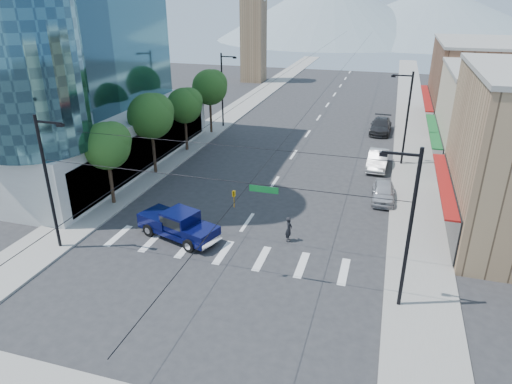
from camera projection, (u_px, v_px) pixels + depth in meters
ground at (218, 265)px, 28.36m from camera, size 160.00×160.00×0.00m
sidewalk_left at (239, 108)px, 66.57m from camera, size 4.00×120.00×0.15m
sidewalk_right at (411, 120)px, 60.29m from camera, size 4.00×120.00×0.15m
shop_mid at (510, 122)px, 42.38m from camera, size 12.00×14.00×9.00m
shop_far at (485, 86)px, 56.22m from camera, size 12.00×18.00×10.00m
clock_tower at (254, 22)px, 82.81m from camera, size 4.80×4.80×20.40m
mountain_left at (331, 7)px, 159.50m from camera, size 80.00×80.00×22.00m
mountain_right at (434, 13)px, 159.91m from camera, size 90.00×90.00×18.00m
tree_near at (108, 144)px, 34.60m from camera, size 3.65×3.64×6.71m
tree_midnear at (152, 115)px, 40.51m from camera, size 4.09×4.09×7.52m
tree_midfar at (186, 104)px, 46.89m from camera, size 3.65×3.64×6.71m
tree_far at (211, 86)px, 52.79m from camera, size 4.09×4.09×7.52m
signal_rig at (212, 205)px, 25.57m from camera, size 21.80×0.20×9.00m
lamp_pole_nw at (223, 87)px, 55.49m from camera, size 2.00×0.25×9.00m
lamp_pole_ne at (406, 115)px, 42.89m from camera, size 2.00×0.25×9.00m
pickup_truck at (178, 224)px, 31.17m from camera, size 6.33×3.84×2.03m
pedestrian at (289, 229)px, 30.79m from camera, size 0.47×0.68×1.78m
parked_car_near at (383, 192)px, 36.90m from camera, size 1.95×4.48×1.50m
parked_car_mid at (378, 160)px, 43.72m from camera, size 1.94×5.16×1.68m
parked_car_far at (381, 126)px, 54.83m from camera, size 2.58×5.88×1.68m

